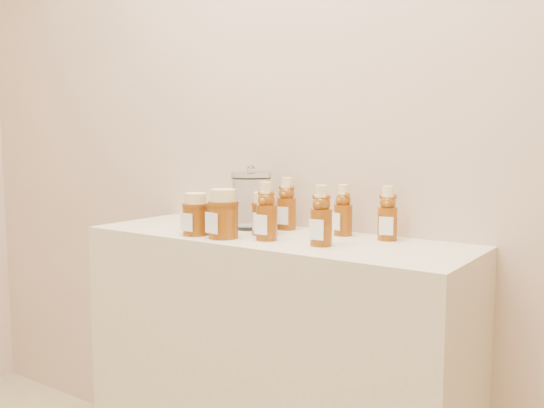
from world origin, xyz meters
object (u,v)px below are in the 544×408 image
Objects in this scene: display_table at (272,380)px; glass_canister at (251,198)px; honey_jar_left at (196,214)px; bear_bottle_back_left at (287,200)px; bear_bottle_front_left at (266,207)px.

display_table is 6.05× the size of glass_canister.
glass_canister is at bearing 74.20° from honey_jar_left.
bear_bottle_back_left is at bearing 105.19° from display_table.
display_table is 9.45× the size of honey_jar_left.
honey_jar_left is at bearing -171.38° from bear_bottle_front_left.
bear_bottle_back_left is 0.99× the size of bear_bottle_front_left.
bear_bottle_back_left is 0.30m from honey_jar_left.
glass_canister reaches higher than honey_jar_left.
bear_bottle_front_left is 1.49× the size of honey_jar_left.
display_table is 0.56m from bear_bottle_back_left.
bear_bottle_front_left is at bearing 13.46° from honey_jar_left.
honey_jar_left is 0.64× the size of glass_canister.
honey_jar_left is (-0.16, -0.25, -0.03)m from bear_bottle_back_left.
bear_bottle_back_left is 0.21m from bear_bottle_front_left.
display_table is 0.56m from honey_jar_left.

